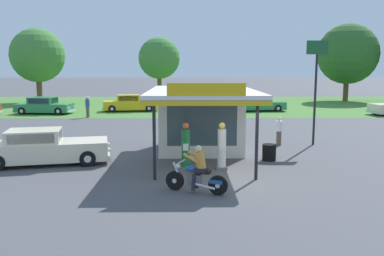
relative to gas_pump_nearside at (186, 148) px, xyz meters
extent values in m
plane|color=#4C4C51|center=(1.55, -1.48, -0.87)|extent=(300.00, 300.00, 0.00)
cube|color=#477A33|center=(1.55, 28.52, -0.86)|extent=(120.00, 24.00, 0.01)
cube|color=silver|center=(0.72, 3.78, 0.60)|extent=(3.90, 3.73, 2.94)
cube|color=#384C56|center=(0.72, 1.94, 0.66)|extent=(3.12, 0.05, 1.88)
cube|color=silver|center=(0.72, 1.98, 2.15)|extent=(4.60, 7.82, 0.16)
cube|color=gold|center=(0.72, 1.98, 1.97)|extent=(4.60, 7.82, 0.18)
cube|color=gold|center=(0.72, -1.90, 2.45)|extent=(2.73, 0.08, 0.44)
cylinder|color=black|center=(2.58, -1.53, 0.60)|extent=(0.12, 0.12, 2.94)
cylinder|color=black|center=(-1.13, -1.53, 0.60)|extent=(0.12, 0.12, 2.94)
cube|color=slate|center=(0.00, 0.00, -0.82)|extent=(0.44, 0.44, 0.10)
cylinder|color=#1E6B33|center=(0.00, 0.00, 0.00)|extent=(0.34, 0.34, 1.53)
cube|color=white|center=(0.00, -0.18, 0.08)|extent=(0.22, 0.02, 0.28)
sphere|color=orange|center=(0.00, 0.00, 0.91)|extent=(0.26, 0.26, 0.26)
cube|color=slate|center=(1.45, 0.00, -0.82)|extent=(0.44, 0.44, 0.10)
cylinder|color=silver|center=(1.45, 0.00, 0.00)|extent=(0.34, 0.34, 1.54)
cube|color=white|center=(1.45, -0.18, 0.08)|extent=(0.22, 0.02, 0.28)
sphere|color=#EACC4C|center=(1.45, 0.00, 0.91)|extent=(0.26, 0.26, 0.26)
cylinder|color=black|center=(-0.36, -2.75, -0.55)|extent=(0.63, 0.34, 0.64)
cylinder|color=silver|center=(-0.36, -2.75, -0.55)|extent=(0.19, 0.17, 0.16)
cylinder|color=black|center=(1.05, -3.33, -0.55)|extent=(0.63, 0.34, 0.64)
cylinder|color=silver|center=(1.05, -3.33, -0.55)|extent=(0.19, 0.17, 0.16)
ellipsoid|color=#1E4C8C|center=(0.25, -3.00, -0.09)|extent=(0.61, 0.44, 0.24)
cube|color=#59595E|center=(0.30, -3.02, -0.45)|extent=(0.50, 0.39, 0.36)
cube|color=black|center=(0.58, -3.13, -0.15)|extent=(0.54, 0.42, 0.10)
cylinder|color=silver|center=(-0.26, -2.79, -0.27)|extent=(0.37, 0.21, 0.71)
cylinder|color=silver|center=(-0.15, -2.83, 0.11)|extent=(0.30, 0.66, 0.04)
sphere|color=silver|center=(-0.24, -2.79, -0.05)|extent=(0.16, 0.16, 0.16)
cube|color=#1E4C8C|center=(1.00, -3.31, -0.43)|extent=(0.48, 0.33, 0.12)
cylinder|color=silver|center=(0.62, -3.30, -0.59)|extent=(0.68, 0.34, 0.18)
cube|color=black|center=(0.51, -3.11, -0.09)|extent=(0.50, 0.47, 0.14)
cylinder|color=black|center=(0.27, -3.18, -0.49)|extent=(0.20, 0.26, 0.56)
cylinder|color=black|center=(0.39, -2.88, -0.49)|extent=(0.20, 0.26, 0.56)
cylinder|color=gold|center=(0.48, -3.09, 0.23)|extent=(0.50, 0.45, 0.60)
sphere|color=beige|center=(0.42, -3.07, 0.60)|extent=(0.22, 0.22, 0.22)
cylinder|color=gold|center=(0.18, -3.18, 0.31)|extent=(0.53, 0.29, 0.31)
cylinder|color=gold|center=(0.33, -2.82, 0.31)|extent=(0.53, 0.29, 0.31)
cube|color=beige|center=(-5.95, 1.02, -0.30)|extent=(5.41, 2.84, 0.78)
cube|color=beige|center=(-6.38, 0.93, 0.36)|extent=(2.41, 2.01, 0.52)
cube|color=#283847|center=(-5.36, 1.14, 0.36)|extent=(0.33, 1.41, 0.42)
cube|color=#283847|center=(-6.54, 1.70, 0.36)|extent=(1.78, 0.39, 0.40)
cube|color=#283847|center=(-6.22, 0.15, 0.36)|extent=(1.78, 0.39, 0.40)
cube|color=silver|center=(-3.41, 1.54, -0.57)|extent=(0.47, 1.73, 0.18)
sphere|color=white|center=(-3.51, 2.12, -0.26)|extent=(0.18, 0.18, 0.18)
sphere|color=white|center=(-3.28, 0.97, -0.26)|extent=(0.18, 0.18, 0.18)
cylinder|color=black|center=(-4.41, 2.21, -0.54)|extent=(0.69, 0.33, 0.66)
cylinder|color=silver|center=(-4.41, 2.21, -0.54)|extent=(0.34, 0.28, 0.30)
cylinder|color=black|center=(-4.07, 0.53, -0.54)|extent=(0.69, 0.33, 0.66)
cylinder|color=silver|center=(-4.07, 0.53, -0.54)|extent=(0.34, 0.28, 0.30)
cylinder|color=black|center=(-7.84, 1.50, -0.54)|extent=(0.69, 0.33, 0.66)
cylinder|color=silver|center=(-7.84, 1.50, -0.54)|extent=(0.34, 0.28, 0.30)
cube|color=#2D844C|center=(6.73, 21.95, -0.34)|extent=(5.08, 2.16, 0.70)
cube|color=#2D844C|center=(6.30, 21.92, 0.30)|extent=(2.03, 1.75, 0.57)
cube|color=#283847|center=(7.24, 21.98, 0.30)|extent=(0.13, 1.45, 0.46)
cube|color=#283847|center=(6.25, 22.72, 0.30)|extent=(1.65, 0.13, 0.44)
cube|color=#283847|center=(6.34, 21.12, 0.30)|extent=(1.65, 0.13, 0.44)
cube|color=silver|center=(9.25, 22.10, -0.57)|extent=(0.23, 1.77, 0.18)
cube|color=silver|center=(4.22, 21.79, -0.57)|extent=(0.23, 1.77, 0.18)
sphere|color=white|center=(9.22, 22.70, -0.30)|extent=(0.18, 0.18, 0.18)
sphere|color=white|center=(9.29, 21.51, -0.30)|extent=(0.18, 0.18, 0.18)
cylinder|color=black|center=(8.37, 22.92, -0.54)|extent=(0.67, 0.24, 0.66)
cylinder|color=silver|center=(8.37, 22.92, -0.54)|extent=(0.31, 0.24, 0.30)
cylinder|color=black|center=(8.48, 21.19, -0.54)|extent=(0.67, 0.24, 0.66)
cylinder|color=silver|center=(8.48, 21.19, -0.54)|extent=(0.31, 0.24, 0.30)
cylinder|color=black|center=(4.99, 22.71, -0.54)|extent=(0.67, 0.24, 0.66)
cylinder|color=silver|center=(4.99, 22.71, -0.54)|extent=(0.31, 0.24, 0.30)
cylinder|color=black|center=(5.10, 20.98, -0.54)|extent=(0.67, 0.24, 0.66)
cylinder|color=silver|center=(5.10, 20.98, -0.54)|extent=(0.31, 0.24, 0.30)
cube|color=#2D844C|center=(-12.59, 19.93, -0.33)|extent=(4.95, 2.36, 0.72)
cube|color=#2D844C|center=(-12.74, 19.94, 0.32)|extent=(2.31, 1.90, 0.58)
cube|color=#283847|center=(-11.68, 19.85, 0.32)|extent=(0.17, 1.51, 0.46)
cube|color=#283847|center=(-12.66, 20.78, 0.32)|extent=(1.84, 0.19, 0.44)
cube|color=#283847|center=(-12.81, 19.11, 0.32)|extent=(1.84, 0.19, 0.44)
cube|color=silver|center=(-10.18, 19.71, -0.57)|extent=(0.28, 1.85, 0.18)
cube|color=silver|center=(-15.01, 20.15, -0.57)|extent=(0.28, 1.85, 0.18)
sphere|color=white|center=(-10.11, 20.33, -0.29)|extent=(0.18, 0.18, 0.18)
sphere|color=white|center=(-10.22, 19.09, -0.29)|extent=(0.18, 0.18, 0.18)
cylinder|color=black|center=(-10.89, 20.69, -0.54)|extent=(0.68, 0.26, 0.66)
cylinder|color=silver|center=(-10.89, 20.69, -0.54)|extent=(0.32, 0.25, 0.30)
cylinder|color=black|center=(-11.05, 18.88, -0.54)|extent=(0.68, 0.26, 0.66)
cylinder|color=silver|center=(-11.05, 18.88, -0.54)|extent=(0.32, 0.25, 0.30)
cylinder|color=black|center=(-14.14, 20.98, -0.54)|extent=(0.68, 0.26, 0.66)
cylinder|color=silver|center=(-14.14, 20.98, -0.54)|extent=(0.32, 0.25, 0.30)
cylinder|color=black|center=(-14.30, 19.17, -0.54)|extent=(0.68, 0.26, 0.66)
cylinder|color=silver|center=(-14.30, 19.17, -0.54)|extent=(0.32, 0.25, 0.30)
cube|color=silver|center=(15.96, 18.31, -0.57)|extent=(0.35, 1.85, 0.18)
sphere|color=white|center=(16.03, 17.70, -0.26)|extent=(0.18, 0.18, 0.18)
sphere|color=white|center=(15.87, 18.93, -0.26)|extent=(0.18, 0.18, 0.18)
cylinder|color=black|center=(16.64, 19.32, -0.54)|extent=(0.68, 0.28, 0.66)
cylinder|color=silver|center=(16.64, 19.32, -0.54)|extent=(0.32, 0.26, 0.30)
cube|color=gold|center=(-5.24, 21.95, -0.30)|extent=(5.14, 2.41, 0.78)
cube|color=gold|center=(-5.42, 21.93, 0.39)|extent=(2.27, 1.84, 0.58)
cube|color=#283847|center=(-4.41, 22.06, 0.39)|extent=(0.22, 1.40, 0.46)
cube|color=#283847|center=(-5.52, 22.70, 0.39)|extent=(1.76, 0.25, 0.44)
cube|color=#283847|center=(-5.32, 21.16, 0.39)|extent=(1.76, 0.25, 0.44)
cube|color=silver|center=(-2.75, 22.27, -0.57)|extent=(0.34, 1.71, 0.18)
cube|color=silver|center=(-7.72, 21.63, -0.57)|extent=(0.34, 1.71, 0.18)
sphere|color=white|center=(-2.81, 22.84, -0.26)|extent=(0.18, 0.18, 0.18)
sphere|color=white|center=(-2.67, 21.70, -0.26)|extent=(0.18, 0.18, 0.18)
cylinder|color=black|center=(-3.67, 23.00, -0.54)|extent=(0.68, 0.28, 0.66)
cylinder|color=silver|center=(-3.67, 23.00, -0.54)|extent=(0.32, 0.26, 0.30)
cylinder|color=black|center=(-3.46, 21.33, -0.54)|extent=(0.68, 0.28, 0.66)
cylinder|color=silver|center=(-3.46, 21.33, -0.54)|extent=(0.32, 0.26, 0.30)
cylinder|color=black|center=(-7.01, 22.57, -0.54)|extent=(0.68, 0.28, 0.66)
cylinder|color=silver|center=(-7.01, 22.57, -0.54)|extent=(0.32, 0.26, 0.30)
cylinder|color=black|center=(-6.80, 20.90, -0.54)|extent=(0.68, 0.28, 0.66)
cylinder|color=silver|center=(-6.80, 20.90, -0.54)|extent=(0.32, 0.26, 0.30)
cylinder|color=brown|center=(4.89, 5.00, -0.49)|extent=(0.26, 0.26, 0.76)
cylinder|color=white|center=(4.89, 5.00, 0.16)|extent=(0.34, 0.34, 0.54)
sphere|color=beige|center=(4.89, 5.00, 0.53)|extent=(0.21, 0.21, 0.21)
cylinder|color=brown|center=(-8.09, 17.13, -0.43)|extent=(0.26, 0.26, 0.88)
cylinder|color=#2D4C8C|center=(-8.09, 17.13, 0.32)|extent=(0.34, 0.34, 0.62)
sphere|color=beige|center=(-8.09, 17.13, 0.75)|extent=(0.24, 0.24, 0.24)
cylinder|color=beige|center=(-8.09, 17.13, 0.83)|extent=(0.38, 0.38, 0.02)
cylinder|color=brown|center=(-3.18, 31.72, 0.80)|extent=(0.50, 0.50, 3.34)
sphere|color=#427F38|center=(-3.18, 31.72, 4.28)|extent=(4.81, 4.81, 4.81)
cylinder|color=brown|center=(19.59, 33.62, 0.61)|extent=(0.62, 0.62, 2.96)
sphere|color=#2D6028|center=(19.59, 33.62, 4.81)|extent=(7.27, 7.27, 7.27)
cylinder|color=brown|center=(-17.19, 31.57, 0.70)|extent=(0.62, 0.62, 3.13)
sphere|color=#427F38|center=(-17.19, 31.57, 4.59)|extent=(6.18, 6.18, 6.18)
sphere|color=#427F38|center=(-16.67, 30.80, 3.97)|extent=(3.42, 3.42, 3.42)
cylinder|color=black|center=(6.76, 5.15, 1.50)|extent=(0.12, 0.12, 4.73)
cube|color=#195128|center=(6.76, 5.15, 4.22)|extent=(1.10, 0.08, 0.70)
cylinder|color=black|center=(3.68, 1.53, -0.78)|extent=(0.60, 0.60, 0.18)
cylinder|color=black|center=(3.68, 1.53, -0.60)|extent=(0.60, 0.60, 0.18)
cylinder|color=black|center=(3.68, 1.53, -0.42)|extent=(0.60, 0.60, 0.18)
cylinder|color=black|center=(3.68, 1.53, -0.24)|extent=(0.60, 0.60, 0.18)
camera|label=1|loc=(0.06, -15.84, 3.20)|focal=37.75mm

